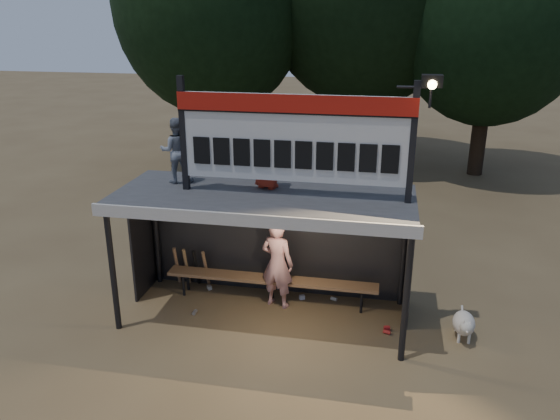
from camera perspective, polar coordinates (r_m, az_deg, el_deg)
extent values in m
plane|color=brown|center=(10.06, -1.59, -10.93)|extent=(80.00, 80.00, 0.00)
imported|color=white|center=(9.99, -0.28, -5.61)|extent=(0.71, 0.56, 1.71)
imported|color=gray|center=(9.75, -10.79, 6.13)|extent=(0.67, 0.60, 1.15)
imported|color=#AA2B1A|center=(9.26, -1.34, 5.64)|extent=(0.64, 0.53, 1.11)
cube|color=#39393C|center=(9.12, -1.72, 1.38)|extent=(5.00, 2.00, 0.12)
cube|color=silver|center=(8.20, -3.29, -1.09)|extent=(5.10, 0.06, 0.20)
cylinder|color=black|center=(9.59, -17.09, -6.07)|extent=(0.10, 0.10, 2.20)
cylinder|color=black|center=(8.56, 13.04, -8.91)|extent=(0.10, 0.10, 2.20)
cylinder|color=black|center=(11.06, -12.84, -2.17)|extent=(0.10, 0.10, 2.20)
cylinder|color=black|center=(10.18, 12.83, -4.12)|extent=(0.10, 0.10, 2.20)
cube|color=black|center=(10.44, -0.44, -2.97)|extent=(5.00, 0.04, 2.20)
cube|color=black|center=(10.76, -14.16, -2.90)|extent=(0.04, 1.00, 2.20)
cube|color=black|center=(9.82, 13.45, -5.08)|extent=(0.04, 1.00, 2.20)
cylinder|color=black|center=(10.09, -0.46, 2.54)|extent=(5.00, 0.06, 0.06)
cube|color=black|center=(9.25, -10.05, 7.82)|extent=(0.10, 0.10, 1.90)
cube|color=black|center=(8.65, 13.68, 6.76)|extent=(0.10, 0.10, 1.90)
cube|color=silver|center=(8.76, 1.43, 7.46)|extent=(3.80, 0.08, 1.40)
cube|color=#AF160C|center=(8.61, 1.41, 11.04)|extent=(3.80, 0.04, 0.28)
cube|color=black|center=(8.63, 1.39, 10.05)|extent=(3.80, 0.02, 0.03)
cube|color=black|center=(9.15, -8.18, 6.19)|extent=(0.27, 0.03, 0.45)
cube|color=black|center=(9.04, -6.13, 6.12)|extent=(0.27, 0.03, 0.45)
cube|color=black|center=(8.95, -4.04, 6.04)|extent=(0.27, 0.03, 0.45)
cube|color=black|center=(8.87, -1.90, 5.95)|extent=(0.27, 0.03, 0.45)
cube|color=black|center=(8.80, 0.27, 5.85)|extent=(0.27, 0.03, 0.45)
cube|color=black|center=(8.74, 2.47, 5.74)|extent=(0.27, 0.03, 0.45)
cube|color=black|center=(8.70, 4.69, 5.63)|extent=(0.27, 0.03, 0.45)
cube|color=black|center=(8.67, 6.93, 5.50)|extent=(0.27, 0.03, 0.45)
cube|color=black|center=(8.65, 9.18, 5.36)|extent=(0.27, 0.03, 0.45)
cube|color=black|center=(8.65, 11.44, 5.22)|extent=(0.27, 0.03, 0.45)
cylinder|color=black|center=(8.51, 13.81, 12.36)|extent=(0.50, 0.04, 0.04)
cylinder|color=black|center=(8.54, 15.43, 11.23)|extent=(0.04, 0.04, 0.30)
cube|color=black|center=(8.46, 15.61, 12.85)|extent=(0.30, 0.22, 0.18)
sphere|color=#FFD88C|center=(8.38, 15.62, 12.51)|extent=(0.14, 0.14, 0.14)
cube|color=#906844|center=(10.32, -0.94, -7.25)|extent=(4.00, 0.35, 0.06)
cylinder|color=black|center=(10.77, -10.03, -7.70)|extent=(0.05, 0.05, 0.45)
cylinder|color=black|center=(10.97, -9.59, -7.15)|extent=(0.05, 0.05, 0.45)
cylinder|color=black|center=(10.32, -1.07, -8.66)|extent=(0.05, 0.05, 0.45)
cylinder|color=black|center=(10.52, -0.79, -8.05)|extent=(0.05, 0.05, 0.45)
cylinder|color=black|center=(10.14, 8.50, -9.45)|extent=(0.05, 0.05, 0.45)
cylinder|color=black|center=(10.35, 8.57, -8.81)|extent=(0.05, 0.05, 0.45)
cylinder|color=#302015|center=(19.64, -6.74, 10.03)|extent=(0.50, 0.50, 3.74)
ellipsoid|color=black|center=(19.38, -7.20, 20.74)|extent=(6.46, 6.46, 7.48)
cylinder|color=black|center=(20.19, 8.48, 10.85)|extent=(0.50, 0.50, 4.18)
cylinder|color=black|center=(19.48, 20.22, 8.56)|extent=(0.50, 0.50, 3.52)
ellipsoid|color=black|center=(19.19, 21.48, 18.65)|extent=(6.08, 6.08, 7.04)
ellipsoid|color=beige|center=(9.81, 18.65, -11.13)|extent=(0.36, 0.58, 0.36)
sphere|color=beige|center=(9.52, 18.90, -11.51)|extent=(0.22, 0.22, 0.22)
cone|color=silver|center=(9.45, 18.96, -11.93)|extent=(0.10, 0.10, 0.10)
cone|color=beige|center=(9.45, 18.68, -11.04)|extent=(0.06, 0.06, 0.07)
cone|color=beige|center=(9.47, 19.29, -11.06)|extent=(0.06, 0.06, 0.07)
cylinder|color=silver|center=(9.73, 18.18, -12.56)|extent=(0.05, 0.05, 0.18)
cylinder|color=beige|center=(9.76, 19.13, -12.59)|extent=(0.05, 0.05, 0.18)
cylinder|color=beige|center=(10.04, 17.96, -11.48)|extent=(0.05, 0.05, 0.18)
cylinder|color=#EFE5CE|center=(10.06, 18.88, -11.51)|extent=(0.05, 0.05, 0.18)
cylinder|color=beige|center=(10.03, 18.50, -9.92)|extent=(0.04, 0.16, 0.14)
cylinder|color=#8F6543|center=(11.09, -10.71, -5.71)|extent=(0.07, 0.27, 0.84)
cylinder|color=#A67D4D|center=(11.03, -9.74, -5.81)|extent=(0.07, 0.30, 0.83)
cylinder|color=black|center=(10.96, -8.75, -5.92)|extent=(0.07, 0.33, 0.83)
cylinder|color=#986D47|center=(10.90, -7.76, -6.02)|extent=(0.08, 0.35, 0.82)
cube|color=red|center=(9.78, 11.11, -12.07)|extent=(0.11, 0.09, 0.08)
cylinder|color=#BCBCC1|center=(10.20, -8.89, -10.50)|extent=(0.07, 0.12, 0.07)
cube|color=beige|center=(11.00, -7.40, -8.03)|extent=(0.12, 0.12, 0.08)
cylinder|color=red|center=(9.69, 11.11, -12.41)|extent=(0.13, 0.10, 0.07)
cube|color=silver|center=(10.56, 2.32, -9.10)|extent=(0.12, 0.11, 0.08)
cylinder|color=beige|center=(10.56, 5.64, -9.22)|extent=(0.13, 0.10, 0.07)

